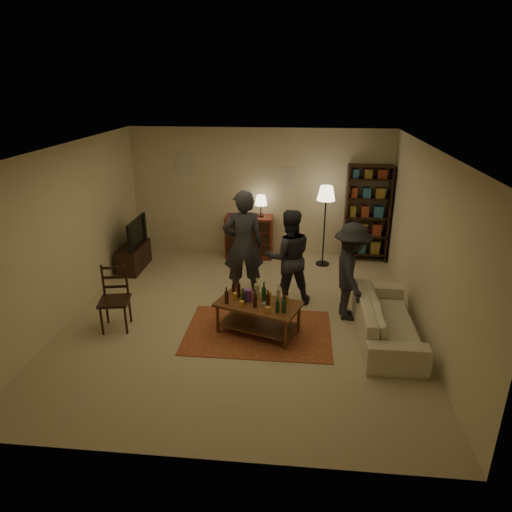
# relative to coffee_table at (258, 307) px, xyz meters

# --- Properties ---
(floor) EXTENTS (6.00, 6.00, 0.00)m
(floor) POSITION_rel_coffee_table_xyz_m (-0.30, 0.46, -0.43)
(floor) COLOR #C6B793
(floor) RESTS_ON ground
(room_shell) EXTENTS (6.00, 6.00, 6.00)m
(room_shell) POSITION_rel_coffee_table_xyz_m (-0.95, 3.44, 1.38)
(room_shell) COLOR beige
(room_shell) RESTS_ON ground
(rug) EXTENTS (2.20, 1.50, 0.01)m
(rug) POSITION_rel_coffee_table_xyz_m (0.00, -0.00, -0.43)
(rug) COLOR maroon
(rug) RESTS_ON ground
(coffee_table) EXTENTS (1.37, 1.03, 0.84)m
(coffee_table) POSITION_rel_coffee_table_xyz_m (0.00, 0.00, 0.00)
(coffee_table) COLOR brown
(coffee_table) RESTS_ON ground
(dining_chair) EXTENTS (0.51, 0.51, 1.01)m
(dining_chair) POSITION_rel_coffee_table_xyz_m (-2.20, -0.03, 0.10)
(dining_chair) COLOR black
(dining_chair) RESTS_ON ground
(tv_stand) EXTENTS (0.40, 1.00, 1.06)m
(tv_stand) POSITION_rel_coffee_table_xyz_m (-2.74, 2.26, -0.05)
(tv_stand) COLOR black
(tv_stand) RESTS_ON ground
(dresser) EXTENTS (1.00, 0.50, 1.36)m
(dresser) POSITION_rel_coffee_table_xyz_m (-0.49, 3.17, 0.04)
(dresser) COLOR maroon
(dresser) RESTS_ON ground
(bookshelf) EXTENTS (0.90, 0.34, 2.02)m
(bookshelf) POSITION_rel_coffee_table_xyz_m (1.95, 3.24, 0.60)
(bookshelf) COLOR black
(bookshelf) RESTS_ON ground
(floor_lamp) EXTENTS (0.36, 0.36, 1.65)m
(floor_lamp) POSITION_rel_coffee_table_xyz_m (1.07, 2.86, 0.97)
(floor_lamp) COLOR black
(floor_lamp) RESTS_ON ground
(sofa) EXTENTS (0.81, 2.08, 0.61)m
(sofa) POSITION_rel_coffee_table_xyz_m (1.90, 0.06, -0.13)
(sofa) COLOR beige
(sofa) RESTS_ON ground
(person_left) EXTENTS (0.78, 0.60, 1.92)m
(person_left) POSITION_rel_coffee_table_xyz_m (-0.38, 1.24, 0.52)
(person_left) COLOR #2A2C33
(person_left) RESTS_ON ground
(person_right) EXTENTS (0.91, 0.78, 1.65)m
(person_right) POSITION_rel_coffee_table_xyz_m (0.41, 1.09, 0.39)
(person_right) COLOR #282830
(person_right) RESTS_ON ground
(person_by_sofa) EXTENTS (0.69, 1.08, 1.59)m
(person_by_sofa) POSITION_rel_coffee_table_xyz_m (1.40, 0.64, 0.36)
(person_by_sofa) COLOR #23242A
(person_by_sofa) RESTS_ON ground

